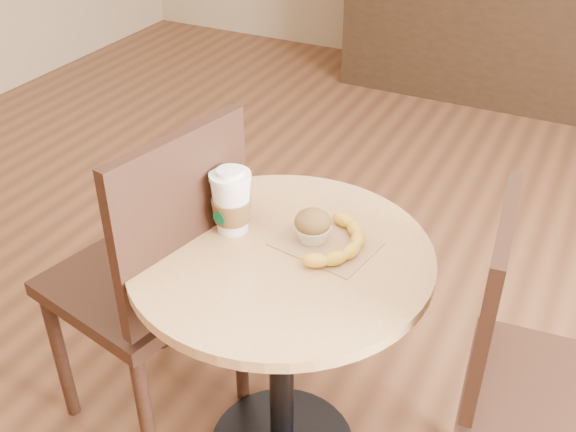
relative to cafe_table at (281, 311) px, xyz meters
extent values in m
cylinder|color=black|center=(0.00, 0.00, -0.18)|extent=(0.07, 0.07, 0.72)
cylinder|color=tan|center=(0.00, 0.00, 0.18)|extent=(0.76, 0.76, 0.03)
cube|color=black|center=(-0.44, -0.02, -0.04)|extent=(0.54, 0.54, 0.05)
cylinder|color=black|center=(-0.59, 0.21, -0.30)|extent=(0.04, 0.04, 0.52)
cylinder|color=black|center=(-0.67, -0.18, -0.30)|extent=(0.04, 0.04, 0.52)
cylinder|color=black|center=(-0.21, 0.13, -0.30)|extent=(0.04, 0.04, 0.52)
cylinder|color=black|center=(-0.29, -0.25, -0.30)|extent=(0.04, 0.04, 0.52)
cube|color=black|center=(-0.24, -0.07, 0.25)|extent=(0.12, 0.43, 0.48)
cube|color=black|center=(0.69, 0.10, -0.08)|extent=(0.46, 0.46, 0.04)
cylinder|color=black|center=(0.49, 0.26, -0.32)|extent=(0.04, 0.04, 0.47)
cube|color=black|center=(0.50, 0.08, 0.18)|extent=(0.07, 0.40, 0.44)
cube|color=black|center=(0.10, 3.10, -0.05)|extent=(2.20, 0.60, 1.00)
cube|color=#A67C50|center=(0.09, 0.08, 0.20)|extent=(0.27, 0.22, 0.00)
cylinder|color=white|center=(-0.15, 0.03, 0.35)|extent=(0.11, 0.11, 0.01)
cylinder|color=white|center=(-0.15, 0.03, 0.37)|extent=(0.07, 0.07, 0.01)
cylinder|color=#074F29|center=(-0.16, -0.02, 0.26)|extent=(0.04, 0.01, 0.04)
ellipsoid|color=brown|center=(0.05, 0.08, 0.25)|extent=(0.09, 0.09, 0.06)
ellipsoid|color=beige|center=(0.05, 0.08, 0.27)|extent=(0.03, 0.03, 0.02)
camera|label=1|loc=(0.62, -1.19, 1.18)|focal=42.00mm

